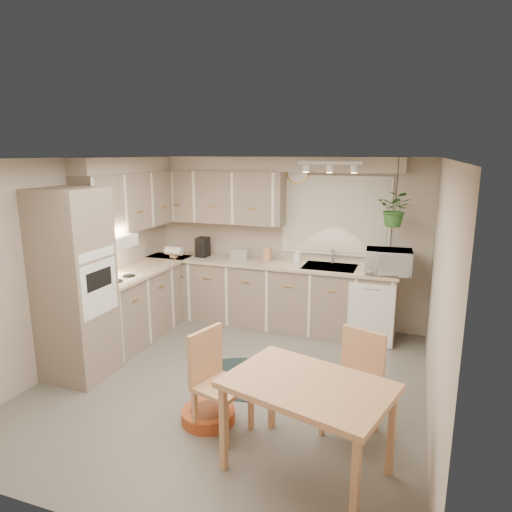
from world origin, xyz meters
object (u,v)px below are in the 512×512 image
Objects in this scene: pet_bed at (208,415)px; microwave at (389,259)px; dining_table at (307,428)px; braided_rug at (248,378)px; chair_left at (223,384)px; chair_back at (351,386)px.

microwave is (1.40, 2.43, 1.07)m from pet_bed.
dining_table reaches higher than braided_rug.
chair_left is at bearing -26.78° from pet_bed.
chair_left is at bearing -119.68° from microwave.
chair_left is 1.10m from braided_rug.
dining_table is 0.67m from chair_back.
pet_bed is (-1.02, 0.37, -0.32)m from dining_table.
chair_left is at bearing 38.05° from chair_back.
braided_rug is (-0.14, 0.99, -0.46)m from chair_left.
chair_back is 1.45m from braided_rug.
chair_back is (0.25, 0.62, 0.08)m from dining_table.
microwave is at bearing 60.07° from pet_bed.
braided_rug is at bearing -155.29° from chair_left.
microwave is (0.13, 2.18, 0.67)m from chair_back.
chair_back is 1.85× the size of pet_bed.
pet_bed is (-0.20, 0.10, -0.41)m from chair_left.
chair_left is at bearing 161.79° from dining_table.
chair_back is 1.63× the size of microwave.
braided_rug is 0.89m from pet_bed.
chair_back reaches higher than dining_table.
chair_left reaches higher than dining_table.
chair_left is (-0.82, 0.27, 0.08)m from dining_table.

